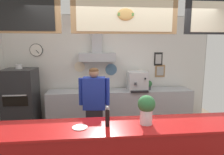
# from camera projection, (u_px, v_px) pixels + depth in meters

# --- Properties ---
(back_wall_assembly) EXTENTS (5.18, 2.52, 2.74)m
(back_wall_assembly) POSITION_uv_depth(u_px,v_px,m) (109.00, 67.00, 4.93)
(back_wall_assembly) COLOR #9E9E99
(back_wall_assembly) RESTS_ON ground_plane
(back_prep_counter) EXTENTS (3.50, 0.55, 0.93)m
(back_prep_counter) POSITION_uv_depth(u_px,v_px,m) (120.00, 109.00, 4.89)
(back_prep_counter) COLOR #A3A5AD
(back_prep_counter) RESTS_ON ground_plane
(pizza_oven) EXTENTS (0.66, 0.72, 1.60)m
(pizza_oven) POSITION_uv_depth(u_px,v_px,m) (22.00, 102.00, 4.42)
(pizza_oven) COLOR #232326
(pizza_oven) RESTS_ON ground_plane
(shop_worker) EXTENTS (0.56, 0.26, 1.62)m
(shop_worker) POSITION_uv_depth(u_px,v_px,m) (94.00, 108.00, 3.61)
(shop_worker) COLOR #232328
(shop_worker) RESTS_ON ground_plane
(espresso_machine) EXTENTS (0.46, 0.52, 0.46)m
(espresso_machine) POSITION_uv_depth(u_px,v_px,m) (137.00, 81.00, 4.79)
(espresso_machine) COLOR silver
(espresso_machine) RESTS_ON back_prep_counter
(potted_sage) EXTENTS (0.19, 0.19, 0.23)m
(potted_sage) POSITION_uv_depth(u_px,v_px,m) (148.00, 85.00, 4.85)
(potted_sage) COLOR #4C4C51
(potted_sage) RESTS_ON back_prep_counter
(potted_rosemary) EXTENTS (0.18, 0.18, 0.24)m
(potted_rosemary) POSITION_uv_depth(u_px,v_px,m) (88.00, 85.00, 4.73)
(potted_rosemary) COLOR #4C4C51
(potted_rosemary) RESTS_ON back_prep_counter
(pepper_grinder) EXTENTS (0.05, 0.05, 0.26)m
(pepper_grinder) POSITION_uv_depth(u_px,v_px,m) (107.00, 116.00, 2.48)
(pepper_grinder) COLOR black
(pepper_grinder) RESTS_ON service_counter
(basil_vase) EXTENTS (0.23, 0.23, 0.38)m
(basil_vase) POSITION_uv_depth(u_px,v_px,m) (146.00, 109.00, 2.53)
(basil_vase) COLOR silver
(basil_vase) RESTS_ON service_counter
(condiment_plate) EXTENTS (0.19, 0.19, 0.01)m
(condiment_plate) POSITION_uv_depth(u_px,v_px,m) (80.00, 127.00, 2.44)
(condiment_plate) COLOR white
(condiment_plate) RESTS_ON service_counter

